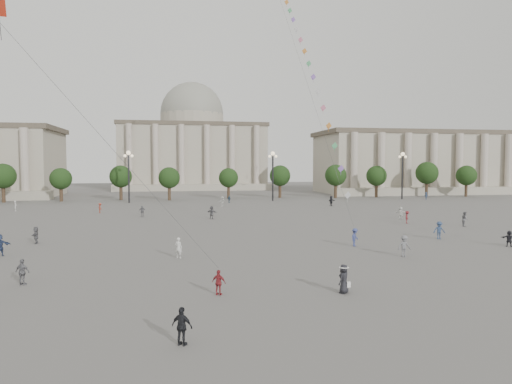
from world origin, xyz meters
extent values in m
plane|color=#595653|center=(0.00, 0.00, 0.00)|extent=(360.00, 360.00, 0.00)
cube|color=#AAA28F|center=(75.00, 95.00, 8.00)|extent=(80.00, 22.00, 16.00)
cube|color=brown|center=(75.00, 95.00, 16.60)|extent=(81.60, 22.44, 1.20)
cube|color=#AAA28F|center=(75.00, 82.00, 1.00)|extent=(84.00, 4.00, 2.00)
cube|color=#AAA28F|center=(0.00, 130.00, 10.00)|extent=(46.00, 30.00, 20.00)
cube|color=brown|center=(0.00, 130.00, 20.60)|extent=(46.92, 30.60, 1.20)
cube|color=#AAA28F|center=(0.00, 113.00, 1.00)|extent=(48.30, 4.00, 2.00)
cylinder|color=#AAA28F|center=(0.00, 130.00, 22.50)|extent=(21.00, 21.00, 5.00)
sphere|color=gray|center=(0.00, 130.00, 25.00)|extent=(21.00, 21.00, 21.00)
cylinder|color=#34251A|center=(-42.00, 78.00, 1.76)|extent=(0.70, 0.70, 3.52)
sphere|color=#193213|center=(-42.00, 78.00, 5.44)|extent=(5.12, 5.12, 5.12)
cylinder|color=#34251A|center=(-30.00, 78.00, 1.76)|extent=(0.70, 0.70, 3.52)
sphere|color=#193213|center=(-30.00, 78.00, 5.44)|extent=(5.12, 5.12, 5.12)
cylinder|color=#34251A|center=(-18.00, 78.00, 1.76)|extent=(0.70, 0.70, 3.52)
sphere|color=#193213|center=(-18.00, 78.00, 5.44)|extent=(5.12, 5.12, 5.12)
cylinder|color=#34251A|center=(-6.00, 78.00, 1.76)|extent=(0.70, 0.70, 3.52)
sphere|color=#193213|center=(-6.00, 78.00, 5.44)|extent=(5.12, 5.12, 5.12)
cylinder|color=#34251A|center=(6.00, 78.00, 1.76)|extent=(0.70, 0.70, 3.52)
sphere|color=#193213|center=(6.00, 78.00, 5.44)|extent=(5.12, 5.12, 5.12)
cylinder|color=#34251A|center=(18.00, 78.00, 1.76)|extent=(0.70, 0.70, 3.52)
sphere|color=#193213|center=(18.00, 78.00, 5.44)|extent=(5.12, 5.12, 5.12)
cylinder|color=#34251A|center=(30.00, 78.00, 1.76)|extent=(0.70, 0.70, 3.52)
sphere|color=#193213|center=(30.00, 78.00, 5.44)|extent=(5.12, 5.12, 5.12)
cylinder|color=#34251A|center=(42.00, 78.00, 1.76)|extent=(0.70, 0.70, 3.52)
sphere|color=#193213|center=(42.00, 78.00, 5.44)|extent=(5.12, 5.12, 5.12)
cylinder|color=#34251A|center=(54.00, 78.00, 1.76)|extent=(0.70, 0.70, 3.52)
sphere|color=#193213|center=(54.00, 78.00, 5.44)|extent=(5.12, 5.12, 5.12)
cylinder|color=#34251A|center=(66.00, 78.00, 1.76)|extent=(0.70, 0.70, 3.52)
sphere|color=#193213|center=(66.00, 78.00, 5.44)|extent=(5.12, 5.12, 5.12)
cylinder|color=#262628|center=(-15.00, 70.00, 5.00)|extent=(0.36, 0.36, 10.00)
sphere|color=#FFE5B2|center=(-15.00, 70.00, 10.20)|extent=(0.90, 0.90, 0.90)
sphere|color=#FFE5B2|center=(-15.70, 70.00, 9.60)|extent=(0.60, 0.60, 0.60)
sphere|color=#FFE5B2|center=(-14.30, 70.00, 9.60)|extent=(0.60, 0.60, 0.60)
cylinder|color=#262628|center=(15.00, 70.00, 5.00)|extent=(0.36, 0.36, 10.00)
sphere|color=#FFE5B2|center=(15.00, 70.00, 10.20)|extent=(0.90, 0.90, 0.90)
sphere|color=#FFE5B2|center=(14.30, 70.00, 9.60)|extent=(0.60, 0.60, 0.60)
sphere|color=#FFE5B2|center=(15.70, 70.00, 9.60)|extent=(0.60, 0.60, 0.60)
cylinder|color=#262628|center=(45.00, 70.00, 5.00)|extent=(0.36, 0.36, 10.00)
sphere|color=#FFE5B2|center=(45.00, 70.00, 10.20)|extent=(0.90, 0.90, 0.90)
sphere|color=#FFE5B2|center=(44.30, 70.00, 9.60)|extent=(0.60, 0.60, 0.60)
sphere|color=#FFE5B2|center=(45.70, 70.00, 9.60)|extent=(0.60, 0.60, 0.60)
imported|color=#2D4B66|center=(5.17, 66.76, 0.75)|extent=(0.95, 0.72, 1.49)
imported|color=#222227|center=(25.44, 11.95, 0.76)|extent=(1.41, 1.20, 1.53)
imported|color=silver|center=(2.95, 58.36, 0.97)|extent=(1.53, 1.80, 1.95)
imported|color=slate|center=(13.33, 9.23, 0.91)|extent=(1.22, 0.76, 1.82)
imported|color=white|center=(26.09, 34.31, 0.88)|extent=(1.62, 1.40, 1.76)
imported|color=maroon|center=(24.56, 29.62, 0.83)|extent=(1.07, 1.23, 1.65)
imported|color=black|center=(23.29, 55.97, 0.95)|extent=(1.77, 1.45, 1.90)
imported|color=silver|center=(-32.06, 55.94, 0.88)|extent=(0.56, 0.72, 1.76)
imported|color=slate|center=(-0.52, 38.97, 0.93)|extent=(1.66, 1.55, 1.86)
imported|color=silver|center=(-5.32, 11.89, 0.87)|extent=(0.76, 0.68, 1.74)
imported|color=navy|center=(21.44, 17.13, 0.92)|extent=(1.32, 0.94, 1.85)
imported|color=slate|center=(-10.51, 43.31, 0.86)|extent=(1.03, 0.46, 1.73)
imported|color=#9C3A2A|center=(-17.62, 50.52, 0.81)|extent=(1.02, 1.20, 1.62)
imported|color=#5C5B5F|center=(-19.07, 21.46, 0.83)|extent=(0.59, 1.58, 1.67)
imported|color=slate|center=(30.22, 25.62, 0.93)|extent=(1.01, 1.11, 1.87)
imported|color=navy|center=(49.48, 67.47, 0.85)|extent=(1.19, 1.25, 1.70)
imported|color=maroon|center=(-3.03, 0.61, 0.75)|extent=(0.94, 0.77, 1.50)
imported|color=black|center=(-5.26, -6.67, 0.83)|extent=(1.04, 0.85, 1.66)
imported|color=slate|center=(-15.22, 5.07, 0.84)|extent=(1.06, 0.75, 1.67)
imported|color=#37417C|center=(11.18, 14.67, 0.86)|extent=(1.23, 1.23, 1.71)
imported|color=black|center=(4.40, -0.28, 0.87)|extent=(1.00, 0.98, 1.74)
cone|color=white|center=(4.40, -0.28, 1.62)|extent=(0.52, 0.52, 0.14)
cylinder|color=white|center=(4.40, -0.28, 1.56)|extent=(0.60, 0.60, 0.02)
cube|color=white|center=(4.65, -0.43, 0.55)|extent=(0.22, 0.10, 0.35)
cylinder|color=#3F3F3F|center=(-9.52, 1.54, 9.15)|extent=(0.02, 0.02, 19.99)
cylinder|color=#3F3F3F|center=(11.05, 38.83, 26.46)|extent=(0.02, 0.02, 69.48)
cube|color=silver|center=(11.17, 16.60, 4.74)|extent=(0.76, 0.25, 0.76)
cube|color=#885DBB|center=(11.16, 18.53, 7.33)|extent=(0.76, 0.25, 0.76)
cube|color=#4AA267|center=(11.15, 20.47, 9.73)|extent=(0.76, 0.25, 0.76)
cube|color=orange|center=(11.14, 22.40, 12.01)|extent=(0.76, 0.25, 0.76)
cube|color=#CB6B88|center=(11.13, 24.33, 14.21)|extent=(0.76, 0.25, 0.76)
cube|color=silver|center=(11.12, 26.26, 16.34)|extent=(0.76, 0.25, 0.76)
cube|color=#885DBB|center=(11.11, 28.20, 18.42)|extent=(0.76, 0.25, 0.76)
cube|color=#4AA267|center=(11.10, 30.13, 20.45)|extent=(0.76, 0.25, 0.76)
cube|color=orange|center=(11.09, 32.06, 22.45)|extent=(0.76, 0.25, 0.76)
cube|color=#CB6B88|center=(11.08, 34.00, 24.41)|extent=(0.76, 0.25, 0.76)
cube|color=silver|center=(11.07, 35.93, 26.34)|extent=(0.76, 0.25, 0.76)
cube|color=#885DBB|center=(11.05, 37.86, 28.25)|extent=(0.76, 0.25, 0.76)
cube|color=#4AA267|center=(11.04, 39.80, 30.14)|extent=(0.76, 0.25, 0.76)
cube|color=orange|center=(11.03, 41.73, 32.00)|extent=(0.76, 0.25, 0.76)
camera|label=1|loc=(-5.44, -25.92, 7.66)|focal=32.00mm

